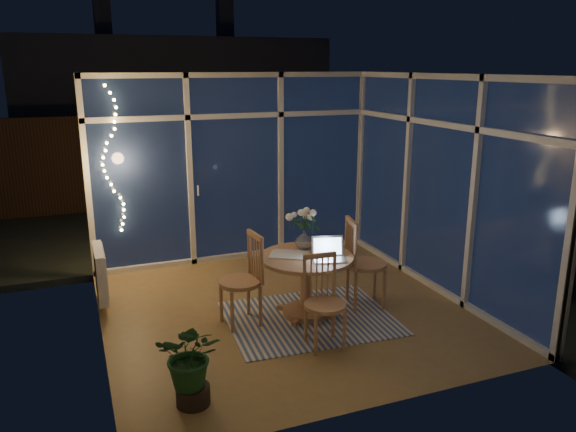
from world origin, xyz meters
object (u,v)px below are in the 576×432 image
object	(u,v)px
chair_left	(240,280)
chair_right	(366,262)
chair_front	(325,303)
laptop	(329,249)
potted_plant	(191,362)
dining_table	(306,286)
flower_vase	(304,240)

from	to	relation	value
chair_left	chair_right	xyz separation A→B (m)	(1.48, -0.05, 0.02)
chair_front	laptop	xyz separation A→B (m)	(0.28, 0.52, 0.35)
chair_right	potted_plant	xyz separation A→B (m)	(-2.27, -1.23, -0.15)
dining_table	chair_right	world-z (taller)	chair_right
flower_vase	dining_table	bearing A→B (deg)	-107.13
chair_right	flower_vase	bearing A→B (deg)	82.17
laptop	flower_vase	size ratio (longest dim) A/B	1.62
dining_table	potted_plant	distance (m)	1.96
laptop	potted_plant	size ratio (longest dim) A/B	0.45
chair_right	flower_vase	size ratio (longest dim) A/B	5.02
chair_left	potted_plant	distance (m)	1.50
flower_vase	chair_right	bearing A→B (deg)	-19.16
dining_table	chair_front	bearing A→B (deg)	-98.79
flower_vase	potted_plant	xyz separation A→B (m)	(-1.60, -1.46, -0.42)
chair_front	chair_right	bearing A→B (deg)	44.71
chair_front	flower_vase	distance (m)	1.04
laptop	flower_vase	xyz separation A→B (m)	(-0.10, 0.45, -0.02)
dining_table	potted_plant	xyz separation A→B (m)	(-1.53, -1.23, 0.03)
chair_left	chair_right	world-z (taller)	chair_right
chair_right	chair_front	distance (m)	1.13
chair_right	potted_plant	world-z (taller)	chair_right
chair_left	flower_vase	distance (m)	0.88
chair_front	flower_vase	world-z (taller)	chair_front
chair_right	flower_vase	world-z (taller)	chair_right
dining_table	chair_front	xyz separation A→B (m)	(-0.11, -0.73, 0.12)
flower_vase	potted_plant	world-z (taller)	flower_vase
potted_plant	chair_left	bearing A→B (deg)	58.24
chair_right	laptop	xyz separation A→B (m)	(-0.57, -0.22, 0.29)
chair_right	laptop	world-z (taller)	chair_right
flower_vase	potted_plant	distance (m)	2.21
chair_front	laptop	world-z (taller)	laptop
chair_left	dining_table	bearing A→B (deg)	80.76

